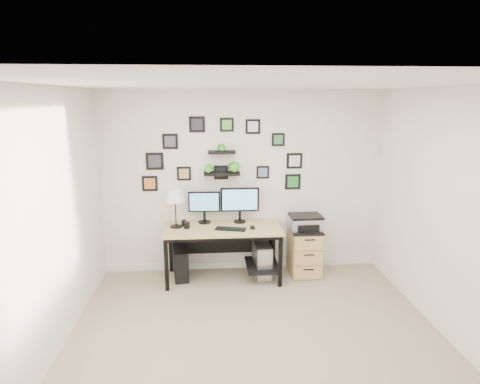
{
  "coord_description": "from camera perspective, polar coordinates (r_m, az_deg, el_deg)",
  "views": [
    {
      "loc": [
        -0.46,
        -3.59,
        2.48
      ],
      "look_at": [
        -0.05,
        1.83,
        1.2
      ],
      "focal_mm": 30.0,
      "sensor_mm": 36.0,
      "label": 1
    }
  ],
  "objects": [
    {
      "name": "file_cabinet",
      "position": [
        5.88,
        9.16,
        -8.31
      ],
      "size": [
        0.43,
        0.53,
        0.67
      ],
      "color": "tan",
      "rests_on": "ground"
    },
    {
      "name": "pen_cup",
      "position": [
        5.61,
        -7.96,
        -4.39
      ],
      "size": [
        0.07,
        0.07,
        0.09
      ],
      "primitive_type": "cylinder",
      "color": "black",
      "rests_on": "desk"
    },
    {
      "name": "desk",
      "position": [
        5.57,
        -2.08,
        -6.18
      ],
      "size": [
        1.6,
        0.7,
        0.75
      ],
      "color": "tan",
      "rests_on": "ground"
    },
    {
      "name": "pc_tower_grey",
      "position": [
        5.78,
        3.16,
        -9.57
      ],
      "size": [
        0.24,
        0.49,
        0.48
      ],
      "color": "gray",
      "rests_on": "ground"
    },
    {
      "name": "printer",
      "position": [
        5.74,
        9.29,
        -4.24
      ],
      "size": [
        0.45,
        0.37,
        0.2
      ],
      "color": "silver",
      "rests_on": "file_cabinet"
    },
    {
      "name": "mouse",
      "position": [
        5.45,
        1.78,
        -5.09
      ],
      "size": [
        0.06,
        0.09,
        0.03
      ],
      "primitive_type": "cube",
      "rotation": [
        0.0,
        0.0,
        -0.01
      ],
      "color": "black",
      "rests_on": "desk"
    },
    {
      "name": "table_lamp",
      "position": [
        5.47,
        -9.23,
        -0.57
      ],
      "size": [
        0.27,
        0.27,
        0.55
      ],
      "color": "black",
      "rests_on": "desk"
    },
    {
      "name": "keyboard",
      "position": [
        5.41,
        -1.35,
        -5.28
      ],
      "size": [
        0.43,
        0.22,
        0.02
      ],
      "primitive_type": "cube",
      "rotation": [
        0.0,
        0.0,
        -0.25
      ],
      "color": "black",
      "rests_on": "desk"
    },
    {
      "name": "pc_tower_black",
      "position": [
        5.77,
        -8.4,
        -10.0
      ],
      "size": [
        0.24,
        0.45,
        0.43
      ],
      "primitive_type": "cube",
      "rotation": [
        0.0,
        0.0,
        0.12
      ],
      "color": "black",
      "rests_on": "ground"
    },
    {
      "name": "mug",
      "position": [
        5.5,
        -7.56,
        -4.72
      ],
      "size": [
        0.08,
        0.08,
        0.09
      ],
      "primitive_type": "cylinder",
      "color": "black",
      "rests_on": "desk"
    },
    {
      "name": "room",
      "position": [
        6.1,
        0.39,
        -10.23
      ],
      "size": [
        4.0,
        4.0,
        4.0
      ],
      "color": "tan",
      "rests_on": "ground"
    },
    {
      "name": "wall_decor",
      "position": [
        5.59,
        -2.54,
        4.75
      ],
      "size": [
        2.27,
        0.18,
        1.04
      ],
      "color": "black",
      "rests_on": "ground"
    },
    {
      "name": "monitor_right",
      "position": [
        5.65,
        -0.02,
        -1.42
      ],
      "size": [
        0.54,
        0.18,
        0.5
      ],
      "color": "black",
      "rests_on": "desk"
    },
    {
      "name": "monitor_left",
      "position": [
        5.65,
        -5.11,
        -1.82
      ],
      "size": [
        0.45,
        0.18,
        0.45
      ],
      "color": "black",
      "rests_on": "desk"
    }
  ]
}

